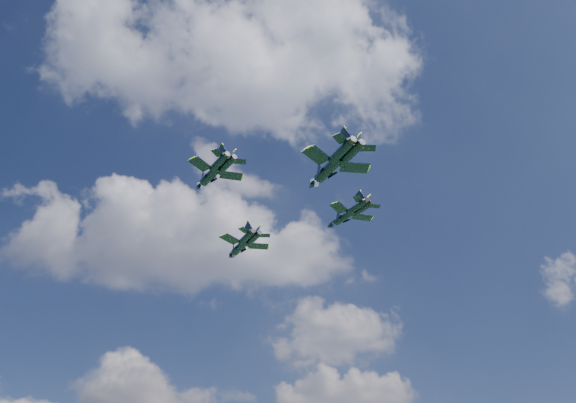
# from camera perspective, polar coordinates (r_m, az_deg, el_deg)

# --- Properties ---
(jet_lead) EXTENTS (10.61, 14.49, 3.47)m
(jet_lead) POSITION_cam_1_polar(r_m,az_deg,el_deg) (120.81, -4.92, -4.62)
(jet_lead) COLOR black
(jet_left) EXTENTS (10.34, 13.61, 3.35)m
(jet_left) POSITION_cam_1_polar(r_m,az_deg,el_deg) (103.76, -7.93, 2.63)
(jet_left) COLOR black
(jet_right) EXTENTS (10.47, 13.47, 3.33)m
(jet_right) POSITION_cam_1_polar(r_m,az_deg,el_deg) (116.71, 5.69, -1.54)
(jet_right) COLOR black
(jet_slot) EXTENTS (12.54, 17.19, 4.11)m
(jet_slot) POSITION_cam_1_polar(r_m,az_deg,el_deg) (100.10, 4.05, 3.29)
(jet_slot) COLOR black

